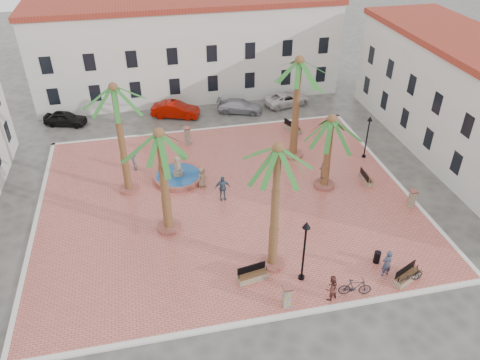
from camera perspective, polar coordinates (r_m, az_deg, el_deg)
The scene contains 36 objects.
ground at distance 33.60m, azimuth -1.67°, elevation -2.47°, with size 120.00×120.00×0.00m, color #56544F.
plaza at distance 33.56m, azimuth -1.67°, elevation -2.37°, with size 26.00×22.00×0.15m, color #C86054.
kerb_n at distance 42.83m, azimuth -4.49°, elevation 6.14°, with size 26.30×0.30×0.16m, color silver.
kerb_s at distance 25.68m, azimuth 3.22°, elevation -16.62°, with size 26.30×0.30×0.16m, color silver.
kerb_e at distance 37.70m, azimuth 18.11°, elevation 0.25°, with size 0.30×22.30×0.16m, color silver.
kerb_w at distance 34.18m, azimuth -23.67°, elevation -4.92°, with size 0.30×22.30×0.16m, color silver.
building_north at distance 49.29m, azimuth -6.37°, elevation 15.71°, with size 30.40×7.40×9.50m.
building_east at distance 40.93m, azimuth 26.57°, elevation 8.10°, with size 7.40×26.40×9.00m.
fountain at distance 35.78m, azimuth -7.54°, elevation 0.52°, with size 3.77×3.77×1.95m.
palm_nw at distance 31.87m, azimuth -15.02°, elevation 9.51°, with size 4.62×4.62×8.36m.
palm_sw at distance 27.74m, azimuth -9.71°, elevation 4.10°, with size 5.17×5.17×7.39m.
palm_s at distance 24.02m, azimuth 4.59°, elevation 2.18°, with size 4.64×4.64×8.30m.
palm_e at distance 32.95m, azimuth 10.99°, elevation 6.13°, with size 4.97×4.97×5.86m.
palm_ne at distance 35.72m, azimuth 7.17°, elevation 12.91°, with size 5.37×5.37×8.42m.
bench_s at distance 27.30m, azimuth 1.55°, elevation -11.62°, with size 1.88×0.85×0.96m.
bench_se at distance 28.85m, azimuth 19.67°, elevation -11.06°, with size 1.90×1.26×0.96m.
bench_e at distance 36.43m, azimuth 15.10°, elevation 0.15°, with size 0.57×1.64×0.85m.
bench_ne at distance 42.48m, azimuth 6.39°, elevation 6.31°, with size 1.25×1.95×0.99m.
lamppost_s at distance 25.86m, azimuth 7.93°, elevation -7.39°, with size 0.45×0.45×4.16m.
lamppost_e at distance 38.51m, azimuth 15.36°, elevation 5.90°, with size 0.40×0.40×3.65m.
bollard_se at distance 25.70m, azimuth 5.74°, elevation -13.90°, with size 0.53×0.53×1.47m.
bollard_n at distance 40.14m, azimuth -6.44°, elevation 5.42°, with size 0.61×0.61×1.54m.
bollard_e at distance 34.47m, azimuth 20.25°, elevation -2.10°, with size 0.49×0.49×1.33m.
litter_bin at distance 29.40m, azimuth 16.36°, elevation -9.01°, with size 0.40×0.40×0.77m, color black.
cyclist_a at distance 28.38m, azimuth 17.46°, elevation -9.66°, with size 0.66×0.43×1.81m, color #353950.
bicycle_a at distance 28.66m, azimuth 20.12°, elevation -11.02°, with size 0.61×1.75×0.92m, color black.
cyclist_b at distance 26.37m, azimuth 11.07°, elevation -12.78°, with size 0.79×0.62×1.63m, color #582822.
bicycle_b at distance 27.06m, azimuth 13.85°, elevation -12.56°, with size 0.52×1.84×1.11m, color black.
pedestrian_fountain_a at distance 34.44m, azimuth -4.66°, elevation 0.32°, with size 0.77×0.50×1.58m, color #8F7658.
pedestrian_fountain_b at distance 32.93m, azimuth -2.16°, elevation -0.97°, with size 1.12×0.47×1.91m, color #3B5066.
pedestrian_north at distance 37.22m, azimuth -12.72°, elevation 2.32°, with size 1.04×0.60×1.60m, color #58585D.
pedestrian_east at distance 35.25m, azimuth 10.09°, elevation 0.76°, with size 1.50×0.48×1.62m, color #706055.
car_black at distance 46.35m, azimuth -20.52°, elevation 7.06°, with size 1.55×3.86×1.32m, color black.
car_red at distance 45.34m, azimuth -7.88°, elevation 8.49°, with size 1.57×4.51×1.49m, color #910A01.
car_silver at distance 45.92m, azimuth -0.02°, elevation 9.00°, with size 1.79×4.40×1.28m, color #9D9EA6.
car_white at distance 47.69m, azimuth 5.77°, elevation 9.81°, with size 2.13×4.62×1.28m, color silver.
Camera 1 is at (-4.86, -26.69, 19.82)m, focal length 35.00 mm.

